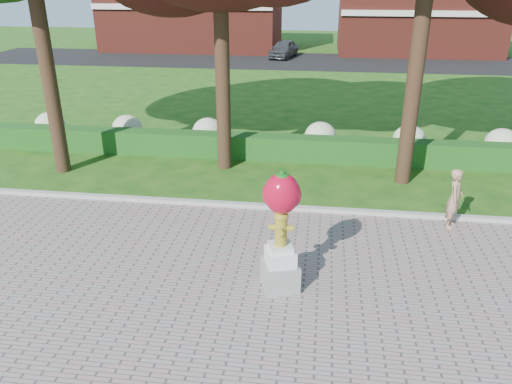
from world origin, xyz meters
The scene contains 10 objects.
ground centered at (0.00, 0.00, 0.00)m, with size 100.00×100.00×0.00m, color #184A12.
curb centered at (0.00, 3.00, 0.07)m, with size 40.00×0.18×0.15m, color #ADADA5.
lawn_hedge centered at (0.00, 7.00, 0.40)m, with size 24.00×0.70×0.80m, color #174614.
hydrangea_row centered at (0.57, 8.00, 0.55)m, with size 20.10×1.10×0.99m.
street centered at (0.00, 28.00, 0.01)m, with size 50.00×8.00×0.02m, color black.
building_left centered at (-10.00, 34.00, 3.50)m, with size 14.00×8.00×7.00m, color maroon.
building_right centered at (8.00, 34.00, 3.20)m, with size 12.00×8.00×6.40m, color maroon.
hydrant_sculpture centered at (0.37, -0.53, 1.34)m, with size 0.84×0.84×2.45m.
woman centered at (4.27, 2.60, 0.78)m, with size 0.54×0.35×1.48m, color tan.
parked_car centered at (-2.09, 29.45, 0.66)m, with size 1.50×3.74×1.27m, color #404348.
Camera 1 is at (1.02, -8.81, 5.68)m, focal length 35.00 mm.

